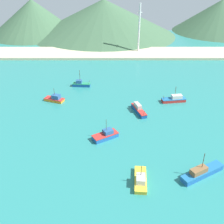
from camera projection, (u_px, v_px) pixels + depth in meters
name	position (u px, v px, depth m)	size (l,w,h in m)	color
ground	(125.00, 154.00, 65.16)	(260.00, 280.00, 0.50)	teal
fishing_boat_1	(175.00, 99.00, 89.16)	(8.43, 3.65, 5.69)	red
fishing_boat_2	(139.00, 109.00, 82.80)	(4.47, 8.85, 2.61)	#14478C
fishing_boat_3	(55.00, 99.00, 89.61)	(7.26, 4.87, 4.76)	orange
fishing_boat_4	(202.00, 172.00, 57.67)	(10.87, 7.47, 6.30)	#1E5BA8
fishing_boat_5	(106.00, 135.00, 70.35)	(7.45, 6.06, 5.73)	#1E5BA8
fishing_boat_6	(81.00, 84.00, 100.54)	(6.96, 2.60, 6.52)	#14478C
fishing_boat_10	(141.00, 180.00, 55.94)	(3.18, 7.96, 4.67)	gold
beach_strip	(119.00, 53.00, 136.59)	(247.00, 19.80, 1.20)	beige
hill_west	(34.00, 17.00, 171.58)	(57.92, 57.92, 22.01)	#3D6042
hill_central	(104.00, 17.00, 170.57)	(94.41, 94.41, 22.12)	#3D6042
hill_east	(221.00, 16.00, 178.54)	(62.74, 62.74, 21.05)	#3D6042
radio_tower	(140.00, 28.00, 132.95)	(2.48, 1.99, 24.83)	silver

